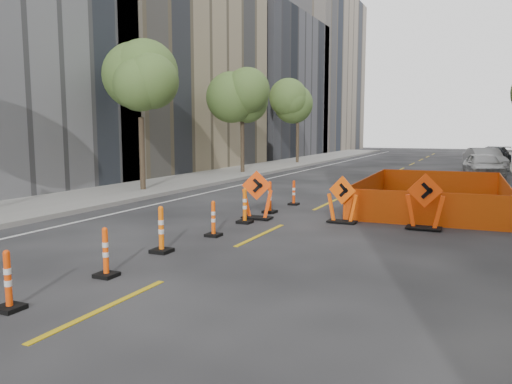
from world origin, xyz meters
The scene contains 21 objects.
ground_plane centered at (0.00, 0.00, 0.00)m, with size 140.00×140.00×0.00m, color black.
sidewalk_left centered at (-9.00, 12.00, 0.07)m, with size 4.00×90.00×0.15m, color gray.
bld_left_d centered at (-17.00, 39.20, 7.00)m, with size 12.00×16.00×14.00m, color #4C4C51.
bld_left_e centered at (-17.00, 55.60, 10.00)m, with size 12.00×20.00×20.00m, color gray.
tree_l_b centered at (-8.40, 10.00, 4.53)m, with size 2.80×2.80×5.95m.
tree_l_c centered at (-8.40, 20.00, 4.53)m, with size 2.80×2.80×5.95m.
tree_l_d centered at (-8.40, 30.00, 4.53)m, with size 2.80×2.80×5.95m.
channelizer_1 centered at (-1.28, -2.69, 0.48)m, with size 0.38×0.38×0.96m, color #E34009, non-canonical shape.
channelizer_2 centered at (-1.12, -0.68, 0.48)m, with size 0.38×0.38×0.96m, color #F74C0A, non-canonical shape.
channelizer_3 centered at (-1.28, 1.32, 0.54)m, with size 0.42×0.42×1.07m, color orange, non-canonical shape.
channelizer_4 centered at (-1.06, 3.33, 0.47)m, with size 0.37×0.37×0.94m, color #F7510A, non-canonical shape.
channelizer_5 centered at (-1.12, 5.33, 0.53)m, with size 0.42×0.42×1.05m, color orange, non-canonical shape.
channelizer_6 centered at (-1.17, 7.34, 0.54)m, with size 0.42×0.42×1.07m, color #DE3E09, non-canonical shape.
channelizer_7 centered at (-1.05, 9.34, 0.46)m, with size 0.36×0.36×0.92m, color #E33D09, non-canonical shape.
chevron_sign_left centered at (-1.08, 6.12, 0.76)m, with size 1.01×0.61×1.52m, color #FF470A, non-canonical shape.
chevron_sign_center centered at (1.51, 6.57, 0.71)m, with size 0.94×0.57×1.42m, color #FF570A, non-canonical shape.
chevron_sign_right centered at (3.84, 6.54, 0.79)m, with size 1.05×0.63×1.58m, color #FF440A, non-canonical shape.
safety_fence centered at (3.67, 11.05, 0.50)m, with size 4.69×7.98×1.00m, color #D8490B, non-canonical shape.
parked_car_near centered at (5.26, 22.96, 0.75)m, with size 1.77×4.40×1.50m, color #AFAFB1.
parked_car_mid centered at (5.31, 28.15, 0.79)m, with size 1.67×4.78×1.57m, color gray.
parked_car_far centered at (5.90, 34.44, 0.74)m, with size 2.07×5.09×1.48m, color black.
Camera 1 is at (5.28, -7.84, 2.78)m, focal length 35.00 mm.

